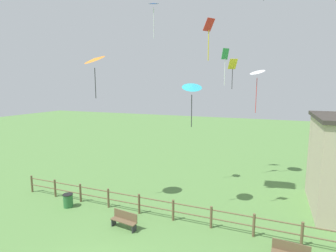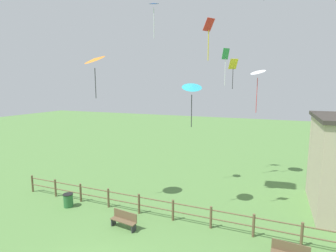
{
  "view_description": "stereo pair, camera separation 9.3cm",
  "coord_description": "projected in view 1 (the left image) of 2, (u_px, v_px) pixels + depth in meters",
  "views": [
    {
      "loc": [
        6.27,
        -7.42,
        7.83
      ],
      "look_at": [
        0.0,
        8.15,
        5.31
      ],
      "focal_mm": 28.0,
      "sensor_mm": 36.0,
      "label": 1
    },
    {
      "loc": [
        6.36,
        -7.39,
        7.83
      ],
      "look_at": [
        0.0,
        8.15,
        5.31
      ],
      "focal_mm": 28.0,
      "sensor_mm": 36.0,
      "label": 2
    }
  ],
  "objects": [
    {
      "name": "wooden_fence",
      "position": [
        156.0,
        206.0,
        15.82
      ],
      "size": [
        20.55,
        0.14,
        1.27
      ],
      "color": "brown",
      "rests_on": "ground_plane"
    },
    {
      "name": "trash_bin",
      "position": [
        68.0,
        200.0,
        17.18
      ],
      "size": [
        0.65,
        0.65,
        0.88
      ],
      "color": "#2D6B38",
      "rests_on": "ground_plane"
    },
    {
      "name": "kite_blue_delta",
      "position": [
        154.0,
        6.0,
        18.29
      ],
      "size": [
        0.89,
        0.89,
        2.47
      ],
      "color": "blue"
    },
    {
      "name": "kite_red_diamond",
      "position": [
        209.0,
        32.0,
        14.46
      ],
      "size": [
        0.66,
        0.68,
        2.24
      ],
      "color": "red"
    },
    {
      "name": "kite_white_delta",
      "position": [
        257.0,
        73.0,
        21.79
      ],
      "size": [
        1.72,
        1.71,
        3.68
      ],
      "color": "white"
    },
    {
      "name": "kite_green_diamond",
      "position": [
        225.0,
        60.0,
        20.88
      ],
      "size": [
        0.56,
        0.62,
        2.93
      ],
      "color": "green"
    },
    {
      "name": "park_bench_near_fence",
      "position": [
        124.0,
        220.0,
        14.6
      ],
      "size": [
        1.64,
        0.6,
        0.94
      ],
      "color": "brown",
      "rests_on": "ground_plane"
    },
    {
      "name": "kite_yellow_diamond",
      "position": [
        233.0,
        68.0,
        22.96
      ],
      "size": [
        0.88,
        0.82,
        2.6
      ],
      "color": "yellow"
    },
    {
      "name": "kite_orange_delta",
      "position": [
        94.0,
        60.0,
        16.49
      ],
      "size": [
        1.78,
        1.74,
        2.8
      ],
      "color": "orange"
    },
    {
      "name": "kite_cyan_delta",
      "position": [
        192.0,
        88.0,
        15.91
      ],
      "size": [
        1.58,
        1.55,
        2.77
      ],
      "color": "#2DB2C6"
    }
  ]
}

